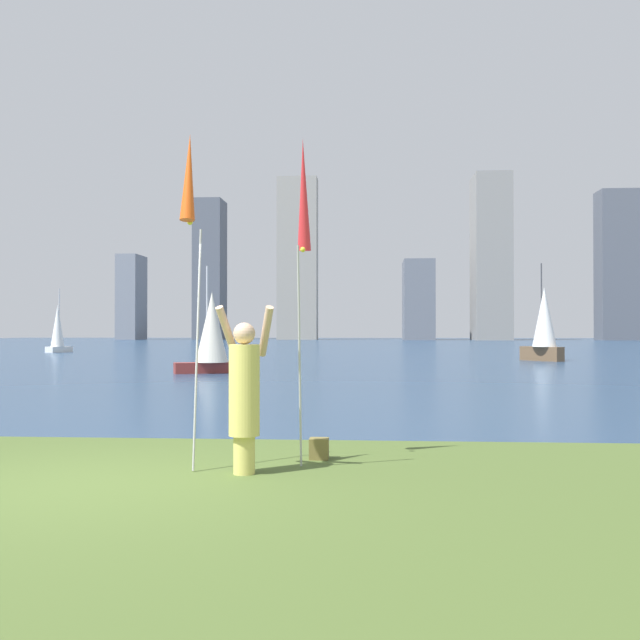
# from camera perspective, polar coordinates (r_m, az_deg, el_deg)

# --- Properties ---
(ground) EXTENTS (120.00, 138.00, 0.12)m
(ground) POSITION_cam_1_polar(r_m,az_deg,el_deg) (58.02, 1.21, -2.30)
(ground) COLOR #475B28
(person) EXTENTS (0.66, 0.49, 1.80)m
(person) POSITION_cam_1_polar(r_m,az_deg,el_deg) (7.78, -5.98, -5.57)
(person) COLOR #D8CC66
(person) RESTS_ON ground
(kite_flag_left) EXTENTS (0.16, 0.69, 3.62)m
(kite_flag_left) POSITION_cam_1_polar(r_m,az_deg,el_deg) (7.88, -10.27, 10.23)
(kite_flag_left) COLOR #B2B2B7
(kite_flag_left) RESTS_ON ground
(kite_flag_right) EXTENTS (0.16, 0.83, 3.73)m
(kite_flag_right) POSITION_cam_1_polar(r_m,az_deg,el_deg) (8.47, -1.32, 9.31)
(kite_flag_right) COLOR #B2B2B7
(kite_flag_right) RESTS_ON ground
(bag) EXTENTS (0.23, 0.20, 0.25)m
(bag) POSITION_cam_1_polar(r_m,az_deg,el_deg) (8.69, -0.08, -10.11)
(bag) COLOR olive
(bag) RESTS_ON ground
(sailboat_0) EXTENTS (2.27, 1.50, 3.75)m
(sailboat_0) POSITION_cam_1_polar(r_m,az_deg,el_deg) (25.58, -8.57, -0.94)
(sailboat_0) COLOR maroon
(sailboat_0) RESTS_ON ground
(sailboat_4) EXTENTS (1.80, 2.18, 4.74)m
(sailboat_4) POSITION_cam_1_polar(r_m,az_deg,el_deg) (36.57, 17.23, -0.29)
(sailboat_4) COLOR brown
(sailboat_4) RESTS_ON ground
(sailboat_8) EXTENTS (1.32, 1.86, 4.21)m
(sailboat_8) POSITION_cam_1_polar(r_m,az_deg,el_deg) (50.82, -19.96, -0.74)
(sailboat_8) COLOR white
(sailboat_8) RESTS_ON ground
(skyline_tower_0) EXTENTS (3.02, 5.67, 12.49)m
(skyline_tower_0) POSITION_cam_1_polar(r_m,az_deg,el_deg) (110.95, -14.64, 1.73)
(skyline_tower_0) COLOR gray
(skyline_tower_0) RESTS_ON ground
(skyline_tower_1) EXTENTS (4.20, 5.46, 21.04)m
(skyline_tower_1) POSITION_cam_1_polar(r_m,az_deg,el_deg) (110.77, -8.68, 3.93)
(skyline_tower_1) COLOR #565B66
(skyline_tower_1) RESTS_ON ground
(skyline_tower_2) EXTENTS (5.81, 3.30, 23.76)m
(skyline_tower_2) POSITION_cam_1_polar(r_m,az_deg,el_deg) (106.42, -1.78, 4.85)
(skyline_tower_2) COLOR gray
(skyline_tower_2) RESTS_ON ground
(skyline_tower_3) EXTENTS (4.28, 7.90, 11.34)m
(skyline_tower_3) POSITION_cam_1_polar(r_m,az_deg,el_deg) (104.63, 7.75, 1.54)
(skyline_tower_3) COLOR slate
(skyline_tower_3) RESTS_ON ground
(skyline_tower_4) EXTENTS (4.99, 6.95, 23.16)m
(skyline_tower_4) POSITION_cam_1_polar(r_m,az_deg,el_deg) (104.73, 13.32, 4.80)
(skyline_tower_4) COLOR gray
(skyline_tower_4) RESTS_ON ground
(skyline_tower_5) EXTENTS (5.78, 4.10, 20.75)m
(skyline_tower_5) POSITION_cam_1_polar(r_m,az_deg,el_deg) (108.65, 22.52, 4.00)
(skyline_tower_5) COLOR #565B66
(skyline_tower_5) RESTS_ON ground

